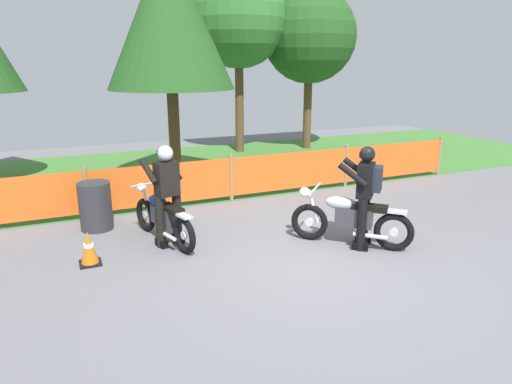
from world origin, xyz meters
name	(u,v)px	position (x,y,z in m)	size (l,w,h in m)	color
ground	(311,261)	(0.00, 0.00, -0.01)	(24.00, 24.00, 0.02)	slate
grass_verge	(189,169)	(0.00, 6.84, 0.01)	(24.00, 6.79, 0.01)	#427A33
barrier_fence	(231,177)	(0.00, 3.45, 0.54)	(12.01, 0.08, 1.05)	#997547
tree_near_left	(169,16)	(-0.68, 5.61, 3.99)	(3.04, 3.04, 5.70)	brown
tree_near_right	(239,20)	(2.34, 8.75, 4.23)	(3.06, 3.06, 5.79)	brown
tree_rightmost	(310,36)	(4.74, 8.41, 3.76)	(3.11, 3.11, 5.34)	brown
motorcycle_lead	(163,216)	(-1.90, 1.73, 0.44)	(0.75, 1.88, 0.91)	black
motorcycle_trailing	(350,218)	(0.90, 0.30, 0.47)	(1.54, 1.50, 0.96)	black
rider_lead	(167,192)	(-1.85, 1.55, 0.92)	(0.65, 0.66, 1.69)	black
rider_trailing	(365,192)	(1.06, 0.15, 0.95)	(0.77, 0.76, 1.69)	black
traffic_cone	(89,248)	(-3.15, 1.25, 0.26)	(0.32, 0.32, 0.53)	black
spare_drum	(95,206)	(-2.89, 2.81, 0.44)	(0.58, 0.58, 0.88)	#2D2D33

